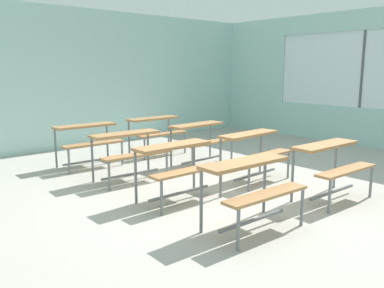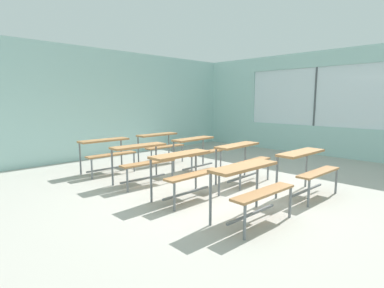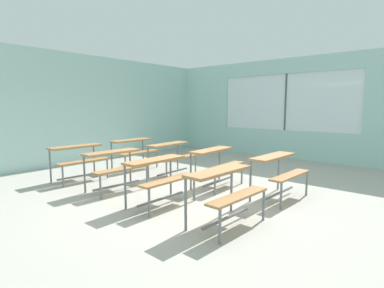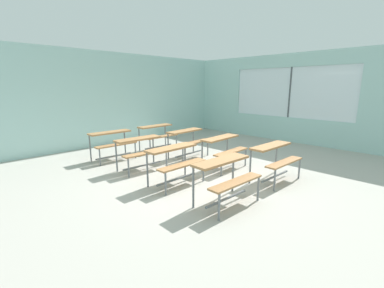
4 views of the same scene
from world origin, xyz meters
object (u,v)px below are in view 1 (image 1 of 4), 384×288
desk_bench_r1c0 (178,159)px  desk_bench_r2c1 (201,134)px  desk_bench_r0c0 (252,179)px  desk_bench_r1c1 (254,145)px  desk_bench_r0c1 (332,158)px  desk_bench_r3c1 (156,127)px  desk_bench_r3c0 (88,135)px  desk_bench_r2c0 (129,145)px

desk_bench_r1c0 → desk_bench_r2c1: same height
desk_bench_r0c0 → desk_bench_r1c1: (1.49, 1.23, 0.00)m
desk_bench_r0c1 → desk_bench_r2c1: size_ratio=0.99×
desk_bench_r1c1 → desk_bench_r3c1: bearing=86.9°
desk_bench_r3c0 → desk_bench_r3c1: 1.53m
desk_bench_r2c0 → desk_bench_r3c0: 1.25m
desk_bench_r1c1 → desk_bench_r3c1: same height
desk_bench_r1c0 → desk_bench_r0c1: bearing=-40.1°
desk_bench_r0c1 → desk_bench_r2c0: size_ratio=0.99×
desk_bench_r0c1 → desk_bench_r3c0: bearing=114.7°
desk_bench_r2c1 → desk_bench_r2c0: bearing=178.2°
desk_bench_r2c1 → desk_bench_r3c0: size_ratio=1.01×
desk_bench_r1c0 → desk_bench_r2c1: size_ratio=0.98×
desk_bench_r1c0 → desk_bench_r1c1: same height
desk_bench_r0c0 → desk_bench_r0c1: (1.57, -0.04, 0.00)m
desk_bench_r1c0 → desk_bench_r2c1: 2.01m
desk_bench_r2c0 → desk_bench_r3c1: 1.96m
desk_bench_r1c0 → desk_bench_r3c1: 2.95m
desk_bench_r1c0 → desk_bench_r0c0: bearing=-90.6°
desk_bench_r0c1 → desk_bench_r2c0: 2.97m
desk_bench_r1c0 → desk_bench_r2c0: (0.03, 1.24, 0.00)m
desk_bench_r3c0 → desk_bench_r3c1: size_ratio=1.01×
desk_bench_r1c1 → desk_bench_r2c1: (0.08, 1.31, 0.00)m
desk_bench_r1c0 → desk_bench_r3c0: same height
desk_bench_r2c0 → desk_bench_r2c1: 1.53m
desk_bench_r2c1 → desk_bench_r3c1: (-0.06, 1.28, 0.00)m
desk_bench_r2c0 → desk_bench_r3c0: bearing=95.3°
desk_bench_r0c1 → desk_bench_r3c1: (-0.07, 3.85, 0.00)m
desk_bench_r0c0 → desk_bench_r3c0: same height
desk_bench_r0c0 → desk_bench_r2c0: (0.04, 2.51, 0.00)m
desk_bench_r2c0 → desk_bench_r1c1: bearing=-38.8°
desk_bench_r2c1 → desk_bench_r1c0: bearing=-143.6°
desk_bench_r2c1 → desk_bench_r3c1: 1.28m
desk_bench_r0c1 → desk_bench_r1c0: (-1.56, 1.31, 0.00)m
desk_bench_r0c1 → desk_bench_r2c1: same height
desk_bench_r0c1 → desk_bench_r1c1: size_ratio=0.99×
desk_bench_r0c0 → desk_bench_r2c0: 2.51m
desk_bench_r1c1 → desk_bench_r3c0: (-1.51, 2.54, 0.00)m
desk_bench_r2c0 → desk_bench_r2c1: size_ratio=1.00×
desk_bench_r0c1 → desk_bench_r3c1: same height
desk_bench_r0c0 → desk_bench_r1c0: size_ratio=1.02×
desk_bench_r0c0 → desk_bench_r0c1: bearing=0.8°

